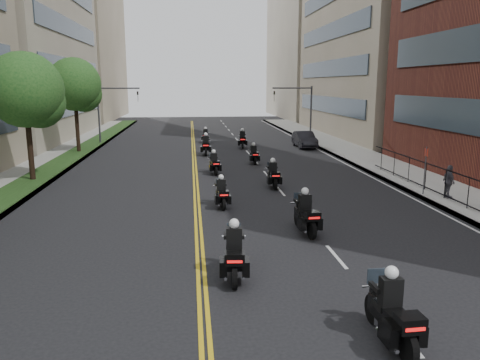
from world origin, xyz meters
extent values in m
cube|color=gray|center=(12.00, 25.00, 0.07)|extent=(4.00, 90.00, 0.15)
cube|color=gray|center=(-12.00, 25.00, 0.07)|extent=(4.00, 90.00, 0.15)
cube|color=#1C3613|center=(-11.20, 25.00, 0.17)|extent=(2.00, 90.00, 0.04)
cube|color=#333F4C|center=(13.95, 48.00, 3.50)|extent=(0.12, 24.08, 1.80)
cube|color=#333F4C|center=(13.95, 48.00, 7.50)|extent=(0.12, 24.08, 1.80)
cube|color=#333F4C|center=(13.95, 48.00, 11.50)|extent=(0.12, 24.08, 1.80)
cube|color=gray|center=(21.50, 78.00, 13.00)|extent=(15.00, 28.00, 26.00)
cube|color=#333F4C|center=(-13.95, 48.00, 3.50)|extent=(0.12, 24.08, 1.80)
cube|color=#333F4C|center=(-13.95, 48.00, 7.50)|extent=(0.12, 24.08, 1.80)
cube|color=#333F4C|center=(-13.95, 48.00, 11.50)|extent=(0.12, 24.08, 1.80)
cube|color=gray|center=(-22.00, 78.00, 13.00)|extent=(16.00, 28.00, 26.00)
cylinder|color=black|center=(-11.20, 24.00, 2.55)|extent=(0.32, 0.32, 5.11)
sphere|color=#184A1A|center=(-11.20, 24.00, 5.47)|extent=(4.40, 4.40, 4.40)
sphere|color=#184A1A|center=(-10.60, 24.40, 4.75)|extent=(3.08, 3.08, 3.08)
cylinder|color=black|center=(-11.20, 36.00, 2.69)|extent=(0.32, 0.32, 5.39)
sphere|color=#184A1A|center=(-11.20, 36.00, 5.78)|extent=(4.40, 4.40, 4.40)
sphere|color=#184A1A|center=(-10.60, 36.40, 5.00)|extent=(3.08, 3.08, 3.08)
cylinder|color=#3F3F44|center=(10.50, 42.00, 2.80)|extent=(0.18, 0.18, 5.60)
cylinder|color=#3F3F44|center=(8.50, 42.00, 5.40)|extent=(4.00, 0.14, 0.14)
imported|color=black|center=(6.70, 42.00, 4.60)|extent=(0.16, 0.20, 1.00)
cylinder|color=#3F3F44|center=(-10.50, 42.00, 2.80)|extent=(0.18, 0.18, 5.60)
cylinder|color=#3F3F44|center=(-8.50, 42.00, 5.40)|extent=(4.00, 0.14, 0.14)
imported|color=black|center=(-6.70, 42.00, 4.60)|extent=(0.16, 0.20, 1.00)
cylinder|color=black|center=(2.78, 3.77, 0.37)|extent=(0.18, 0.74, 0.74)
cylinder|color=black|center=(2.71, 5.50, 0.37)|extent=(0.18, 0.74, 0.74)
cube|color=black|center=(2.75, 4.64, 0.67)|extent=(0.51, 1.48, 0.43)
cube|color=silver|center=(2.75, 4.69, 0.42)|extent=(0.44, 0.61, 0.32)
cube|color=black|center=(2.78, 3.77, 0.93)|extent=(0.58, 0.48, 0.35)
cube|color=red|center=(2.79, 3.55, 0.91)|extent=(0.43, 0.05, 0.08)
cube|color=black|center=(2.75, 4.69, 1.21)|extent=(0.49, 0.32, 0.67)
sphere|color=white|center=(2.75, 4.70, 1.67)|extent=(0.31, 0.31, 0.31)
cylinder|color=black|center=(-0.51, 7.83, 0.37)|extent=(0.21, 0.75, 0.74)
cylinder|color=black|center=(-0.37, 9.57, 0.37)|extent=(0.21, 0.75, 0.74)
cube|color=black|center=(-0.44, 8.70, 0.68)|extent=(0.57, 1.50, 0.44)
cube|color=silver|center=(-0.44, 8.76, 0.42)|extent=(0.46, 0.63, 0.33)
cube|color=black|center=(-0.51, 7.83, 0.94)|extent=(0.60, 0.50, 0.35)
cube|color=red|center=(-0.53, 7.61, 0.92)|extent=(0.44, 0.07, 0.08)
cube|color=black|center=(-0.44, 8.76, 1.22)|extent=(0.50, 0.34, 0.68)
sphere|color=white|center=(-0.44, 8.77, 1.68)|extent=(0.32, 0.32, 0.32)
cylinder|color=black|center=(2.83, 11.90, 0.37)|extent=(0.21, 0.75, 0.74)
cylinder|color=black|center=(2.69, 13.62, 0.37)|extent=(0.21, 0.75, 0.74)
cube|color=black|center=(2.76, 12.76, 0.67)|extent=(0.56, 1.49, 0.43)
cube|color=silver|center=(2.76, 12.81, 0.42)|extent=(0.46, 0.62, 0.32)
cube|color=black|center=(2.83, 11.90, 0.93)|extent=(0.60, 0.50, 0.35)
cube|color=red|center=(2.84, 11.67, 0.91)|extent=(0.43, 0.07, 0.08)
cube|color=black|center=(2.76, 12.81, 1.21)|extent=(0.50, 0.34, 0.67)
sphere|color=white|center=(2.76, 12.82, 1.67)|extent=(0.31, 0.31, 0.31)
cylinder|color=black|center=(-0.23, 16.37, 0.32)|extent=(0.17, 0.64, 0.63)
cylinder|color=black|center=(-0.33, 17.86, 0.32)|extent=(0.17, 0.64, 0.63)
cube|color=black|center=(-0.28, 17.11, 0.58)|extent=(0.48, 1.28, 0.37)
cube|color=silver|center=(-0.28, 17.16, 0.36)|extent=(0.39, 0.54, 0.28)
cube|color=black|center=(-0.23, 16.37, 0.80)|extent=(0.51, 0.42, 0.30)
cube|color=red|center=(-0.21, 16.17, 0.78)|extent=(0.37, 0.05, 0.07)
cube|color=black|center=(-0.28, 17.16, 1.04)|extent=(0.43, 0.29, 0.58)
sphere|color=white|center=(-0.28, 17.17, 1.44)|extent=(0.27, 0.27, 0.27)
cylinder|color=black|center=(2.94, 20.36, 0.34)|extent=(0.14, 0.68, 0.68)
cylinder|color=black|center=(2.95, 21.96, 0.34)|extent=(0.14, 0.68, 0.68)
cube|color=black|center=(2.95, 21.16, 0.62)|extent=(0.43, 1.35, 0.40)
cube|color=silver|center=(2.95, 21.21, 0.39)|extent=(0.38, 0.55, 0.30)
cube|color=black|center=(2.94, 20.36, 0.86)|extent=(0.52, 0.42, 0.32)
cube|color=red|center=(2.94, 20.15, 0.84)|extent=(0.40, 0.03, 0.07)
cube|color=black|center=(2.95, 21.21, 1.12)|extent=(0.44, 0.28, 0.62)
sphere|color=white|center=(2.95, 21.22, 1.54)|extent=(0.29, 0.29, 0.29)
cylinder|color=black|center=(-0.12, 24.88, 0.32)|extent=(0.20, 0.65, 0.64)
cylinder|color=black|center=(-0.29, 26.38, 0.32)|extent=(0.20, 0.65, 0.64)
cube|color=black|center=(-0.20, 25.63, 0.59)|extent=(0.54, 1.31, 0.38)
cube|color=silver|center=(-0.21, 25.68, 0.37)|extent=(0.42, 0.56, 0.28)
cube|color=black|center=(-0.12, 24.88, 0.81)|extent=(0.53, 0.45, 0.30)
cube|color=red|center=(-0.10, 24.68, 0.79)|extent=(0.38, 0.07, 0.07)
cube|color=black|center=(-0.21, 25.68, 1.06)|extent=(0.44, 0.31, 0.59)
sphere|color=white|center=(-0.21, 25.69, 1.46)|extent=(0.27, 0.27, 0.27)
cylinder|color=black|center=(2.96, 28.63, 0.32)|extent=(0.14, 0.63, 0.63)
cylinder|color=black|center=(2.92, 30.11, 0.32)|extent=(0.14, 0.63, 0.63)
cube|color=black|center=(2.94, 29.37, 0.57)|extent=(0.42, 1.26, 0.37)
cube|color=silver|center=(2.94, 29.42, 0.36)|extent=(0.36, 0.52, 0.28)
cube|color=black|center=(2.96, 28.63, 0.80)|extent=(0.49, 0.40, 0.30)
cube|color=red|center=(2.96, 28.44, 0.78)|extent=(0.37, 0.04, 0.06)
cube|color=black|center=(2.94, 29.42, 1.04)|extent=(0.41, 0.27, 0.57)
sphere|color=white|center=(2.94, 29.43, 1.43)|extent=(0.27, 0.27, 0.27)
cylinder|color=black|center=(-0.48, 33.14, 0.37)|extent=(0.18, 0.75, 0.75)
cylinder|color=black|center=(-0.41, 34.90, 0.37)|extent=(0.18, 0.75, 0.75)
cube|color=black|center=(-0.44, 34.02, 0.68)|extent=(0.52, 1.50, 0.44)
cube|color=silver|center=(-0.44, 34.08, 0.43)|extent=(0.44, 0.62, 0.33)
cube|color=black|center=(-0.48, 33.14, 0.95)|extent=(0.59, 0.48, 0.35)
cube|color=red|center=(-0.49, 32.91, 0.93)|extent=(0.44, 0.05, 0.08)
cube|color=black|center=(-0.44, 34.08, 1.23)|extent=(0.50, 0.33, 0.68)
sphere|color=white|center=(-0.44, 34.09, 1.70)|extent=(0.32, 0.32, 0.32)
cylinder|color=black|center=(2.99, 37.10, 0.37)|extent=(0.21, 0.74, 0.73)
cylinder|color=black|center=(3.13, 38.81, 0.37)|extent=(0.21, 0.74, 0.73)
cube|color=black|center=(3.06, 37.95, 0.67)|extent=(0.57, 1.49, 0.43)
cube|color=silver|center=(3.06, 38.01, 0.42)|extent=(0.46, 0.62, 0.32)
cube|color=black|center=(2.99, 37.10, 0.93)|extent=(0.60, 0.50, 0.34)
cube|color=red|center=(2.97, 36.87, 0.90)|extent=(0.43, 0.07, 0.08)
cube|color=black|center=(3.06, 38.01, 1.21)|extent=(0.50, 0.34, 0.67)
sphere|color=white|center=(3.07, 38.02, 1.66)|extent=(0.31, 0.31, 0.31)
cylinder|color=black|center=(-0.26, 41.49, 0.32)|extent=(0.19, 0.65, 0.64)
cylinder|color=black|center=(-0.14, 43.00, 0.32)|extent=(0.19, 0.65, 0.64)
cube|color=black|center=(-0.20, 42.25, 0.59)|extent=(0.50, 1.30, 0.38)
cube|color=silver|center=(-0.20, 42.29, 0.37)|extent=(0.40, 0.55, 0.28)
cube|color=black|center=(-0.26, 41.49, 0.81)|extent=(0.52, 0.44, 0.30)
cube|color=red|center=(-0.28, 41.30, 0.79)|extent=(0.38, 0.06, 0.07)
cube|color=black|center=(-0.20, 42.29, 1.06)|extent=(0.44, 0.30, 0.59)
sphere|color=white|center=(-0.20, 42.30, 1.45)|extent=(0.27, 0.27, 0.27)
imported|color=black|center=(8.85, 37.73, 0.74)|extent=(1.58, 4.49, 1.48)
imported|color=#47464F|center=(11.20, 17.03, 0.99)|extent=(0.43, 0.99, 1.68)
camera|label=1|loc=(-1.69, -4.75, 5.83)|focal=35.00mm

